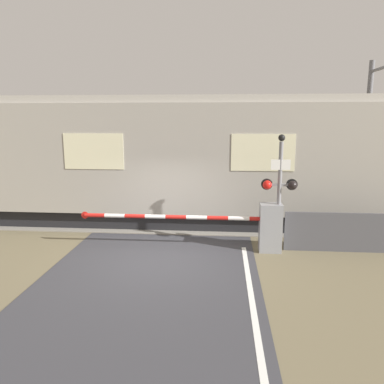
# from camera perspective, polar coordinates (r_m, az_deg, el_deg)

# --- Properties ---
(ground_plane) EXTENTS (80.00, 80.00, 0.00)m
(ground_plane) POSITION_cam_1_polar(r_m,az_deg,el_deg) (10.00, -5.07, -10.07)
(ground_plane) COLOR #6B6047
(track_bed) EXTENTS (36.00, 3.20, 0.13)m
(track_bed) POSITION_cam_1_polar(r_m,az_deg,el_deg) (13.44, -2.41, -4.38)
(track_bed) COLOR gray
(track_bed) RESTS_ON ground_plane
(train) EXTENTS (19.02, 2.90, 4.33)m
(train) POSITION_cam_1_polar(r_m,az_deg,el_deg) (13.54, -12.66, 4.90)
(train) COLOR black
(train) RESTS_ON ground_plane
(crossing_barrier) EXTENTS (5.62, 0.44, 1.34)m
(crossing_barrier) POSITION_cam_1_polar(r_m,az_deg,el_deg) (10.46, 9.68, -5.14)
(crossing_barrier) COLOR gray
(crossing_barrier) RESTS_ON ground_plane
(signal_post) EXTENTS (0.97, 0.26, 3.21)m
(signal_post) POSITION_cam_1_polar(r_m,az_deg,el_deg) (10.27, 13.20, 0.82)
(signal_post) COLOR gray
(signal_post) RESTS_ON ground_plane
(catenary_pole) EXTENTS (0.20, 1.90, 5.75)m
(catenary_pole) POSITION_cam_1_polar(r_m,az_deg,el_deg) (16.02, 25.04, 7.96)
(catenary_pole) COLOR slate
(catenary_pole) RESTS_ON ground_plane
(roadside_fence) EXTENTS (4.04, 0.06, 1.10)m
(roadside_fence) POSITION_cam_1_polar(r_m,az_deg,el_deg) (11.23, 24.16, -5.69)
(roadside_fence) COLOR #4C4C51
(roadside_fence) RESTS_ON ground_plane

